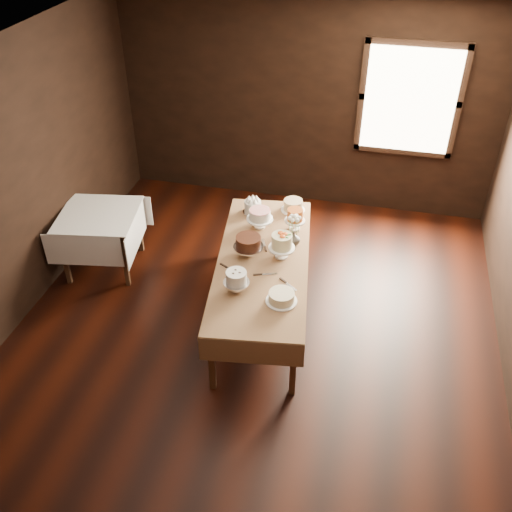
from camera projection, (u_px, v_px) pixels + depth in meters
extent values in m
cube|color=black|center=(252.00, 340.00, 5.95)|extent=(5.00, 6.00, 0.01)
cube|color=beige|center=(250.00, 73.00, 4.29)|extent=(5.00, 6.00, 0.01)
cube|color=black|center=(306.00, 105.00, 7.47)|extent=(5.00, 0.02, 2.80)
cube|color=black|center=(3.00, 196.00, 5.59)|extent=(0.02, 6.00, 2.80)
cube|color=#FFEABF|center=(410.00, 101.00, 7.06)|extent=(1.10, 0.05, 1.30)
cube|color=#3C2515|center=(212.00, 362.00, 5.25)|extent=(0.07, 0.07, 0.66)
cube|color=#3C2515|center=(240.00, 231.00, 7.01)|extent=(0.07, 0.07, 0.66)
cube|color=#3C2515|center=(293.00, 368.00, 5.20)|extent=(0.07, 0.07, 0.66)
cube|color=#3C2515|center=(301.00, 234.00, 6.95)|extent=(0.07, 0.07, 0.66)
cube|color=#3C2515|center=(263.00, 262.00, 5.88)|extent=(1.17, 2.40, 0.04)
cube|color=#956943|center=(263.00, 260.00, 5.87)|extent=(1.24, 2.47, 0.01)
cube|color=#3C2515|center=(65.00, 259.00, 6.52)|extent=(0.06, 0.06, 0.69)
cube|color=#3C2515|center=(83.00, 225.00, 7.08)|extent=(0.06, 0.06, 0.69)
cube|color=#3C2515|center=(125.00, 261.00, 6.49)|extent=(0.06, 0.06, 0.69)
cube|color=#3C2515|center=(139.00, 227.00, 7.05)|extent=(0.06, 0.06, 0.69)
cube|color=#3C2515|center=(98.00, 216.00, 6.57)|extent=(0.92, 0.92, 0.04)
cube|color=white|center=(98.00, 214.00, 6.55)|extent=(1.02, 1.02, 0.01)
cylinder|color=silver|center=(253.00, 212.00, 6.60)|extent=(0.23, 0.23, 0.01)
cylinder|color=silver|center=(253.00, 206.00, 6.55)|extent=(0.24, 0.24, 0.13)
cylinder|color=white|center=(293.00, 210.00, 6.63)|extent=(0.28, 0.28, 0.01)
cylinder|color=tan|center=(293.00, 205.00, 6.60)|extent=(0.30, 0.30, 0.12)
cylinder|color=white|center=(260.00, 222.00, 6.32)|extent=(0.30, 0.30, 0.12)
cylinder|color=silver|center=(260.00, 214.00, 6.25)|extent=(0.29, 0.29, 0.10)
cylinder|color=white|center=(295.00, 224.00, 6.28)|extent=(0.23, 0.23, 0.13)
cylinder|color=#A54B17|center=(295.00, 214.00, 6.20)|extent=(0.24, 0.24, 0.13)
cylinder|color=silver|center=(248.00, 250.00, 5.90)|extent=(0.31, 0.31, 0.12)
cylinder|color=#35160A|center=(248.00, 241.00, 5.83)|extent=(0.26, 0.26, 0.11)
cylinder|color=white|center=(282.00, 251.00, 5.86)|extent=(0.27, 0.27, 0.13)
cylinder|color=beige|center=(282.00, 240.00, 5.78)|extent=(0.30, 0.30, 0.15)
cylinder|color=silver|center=(237.00, 286.00, 5.43)|extent=(0.25, 0.25, 0.11)
cylinder|color=silver|center=(236.00, 276.00, 5.36)|extent=(0.27, 0.27, 0.12)
cylinder|color=white|center=(281.00, 301.00, 5.33)|extent=(0.30, 0.30, 0.01)
cylinder|color=beige|center=(282.00, 297.00, 5.30)|extent=(0.31, 0.31, 0.09)
cube|color=silver|center=(270.00, 274.00, 5.66)|extent=(0.23, 0.10, 0.01)
cube|color=silver|center=(291.00, 287.00, 5.50)|extent=(0.20, 0.17, 0.01)
cube|color=silver|center=(264.00, 243.00, 6.10)|extent=(0.12, 0.23, 0.01)
cube|color=silver|center=(288.00, 246.00, 6.04)|extent=(0.18, 0.19, 0.01)
cube|color=silver|center=(232.00, 270.00, 5.71)|extent=(0.22, 0.14, 0.01)
imported|color=#2D2823|center=(293.00, 239.00, 6.04)|extent=(0.17, 0.17, 0.15)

